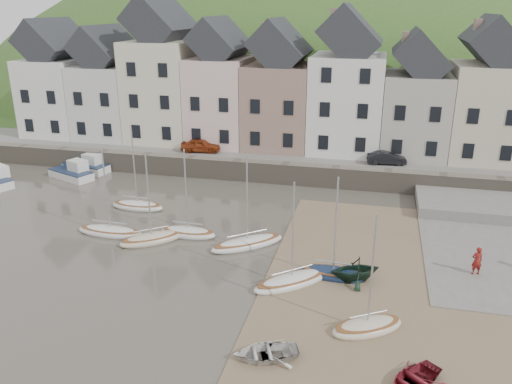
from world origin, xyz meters
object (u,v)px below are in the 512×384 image
(car_left, at_px, (201,145))
(car_right, at_px, (387,158))
(rowboat_white, at_px, (266,352))
(rowboat_green, at_px, (355,269))
(rowboat_red, at_px, (414,379))
(person_red, at_px, (477,261))
(sailboat_0, at_px, (137,205))

(car_left, distance_m, car_right, 17.24)
(rowboat_white, xyz_separation_m, car_left, (-12.25, 26.55, 1.88))
(rowboat_green, relative_size, car_right, 0.83)
(rowboat_red, xyz_separation_m, car_left, (-18.54, 26.82, 1.89))
(rowboat_green, xyz_separation_m, rowboat_red, (2.87, -8.09, -0.45))
(car_left, bearing_deg, person_red, -133.72)
(sailboat_0, bearing_deg, rowboat_green, -23.80)
(person_red, xyz_separation_m, car_left, (-22.43, 16.37, 1.26))
(rowboat_white, bearing_deg, rowboat_red, 65.88)
(rowboat_white, relative_size, rowboat_red, 1.04)
(rowboat_white, bearing_deg, car_left, -176.92)
(rowboat_red, height_order, car_left, car_left)
(sailboat_0, distance_m, person_red, 24.26)
(rowboat_green, relative_size, car_left, 0.75)
(sailboat_0, xyz_separation_m, person_red, (23.70, -5.11, 0.71))
(sailboat_0, relative_size, car_right, 1.86)
(sailboat_0, bearing_deg, car_left, 83.55)
(car_left, bearing_deg, rowboat_red, -152.94)
(rowboat_green, height_order, car_right, car_right)
(car_right, bearing_deg, car_left, 82.98)
(sailboat_0, distance_m, rowboat_green, 18.52)
(rowboat_red, distance_m, car_left, 32.66)
(rowboat_white, height_order, car_left, car_left)
(rowboat_green, distance_m, car_right, 18.85)
(rowboat_white, relative_size, person_red, 1.70)
(sailboat_0, height_order, person_red, sailboat_0)
(rowboat_green, distance_m, rowboat_red, 8.60)
(rowboat_white, height_order, rowboat_green, rowboat_green)
(car_right, bearing_deg, person_red, -169.42)
(rowboat_red, relative_size, car_right, 0.83)
(sailboat_0, xyz_separation_m, car_left, (1.27, 11.26, 1.97))
(rowboat_white, xyz_separation_m, rowboat_red, (6.29, -0.27, -0.01))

